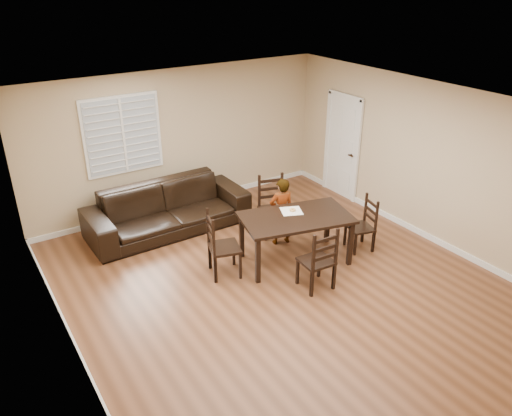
# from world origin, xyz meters

# --- Properties ---
(ground) EXTENTS (7.00, 7.00, 0.00)m
(ground) POSITION_xyz_m (0.00, 0.00, 0.00)
(ground) COLOR brown
(ground) RESTS_ON ground
(room) EXTENTS (6.04, 7.04, 2.72)m
(room) POSITION_xyz_m (0.04, 0.18, 1.81)
(room) COLOR tan
(room) RESTS_ON ground
(dining_table) EXTENTS (1.89, 1.34, 0.80)m
(dining_table) POSITION_xyz_m (0.59, 0.58, 0.71)
(dining_table) COLOR black
(dining_table) RESTS_ON ground
(chair_near) EXTENTS (0.59, 0.57, 1.07)m
(chair_near) POSITION_xyz_m (0.85, 1.63, 0.49)
(chair_near) COLOR black
(chair_near) RESTS_ON ground
(chair_far) EXTENTS (0.48, 0.46, 1.01)m
(chair_far) POSITION_xyz_m (0.39, -0.30, 0.46)
(chair_far) COLOR black
(chair_far) RESTS_ON ground
(chair_left) EXTENTS (0.56, 0.59, 1.06)m
(chair_left) POSITION_xyz_m (-0.68, 0.89, 0.48)
(chair_left) COLOR black
(chair_left) RESTS_ON ground
(chair_right) EXTENTS (0.48, 0.50, 0.93)m
(chair_right) POSITION_xyz_m (1.84, 0.26, 0.42)
(chair_right) COLOR black
(chair_right) RESTS_ON ground
(child) EXTENTS (0.48, 0.37, 1.19)m
(child) POSITION_xyz_m (0.73, 1.18, 0.60)
(child) COLOR gray
(child) RESTS_ON ground
(napkin) EXTENTS (0.42, 0.42, 0.00)m
(napkin) POSITION_xyz_m (0.63, 0.76, 0.80)
(napkin) COLOR beige
(napkin) RESTS_ON dining_table
(donut) EXTENTS (0.10, 0.10, 0.04)m
(donut) POSITION_xyz_m (0.65, 0.76, 0.82)
(donut) COLOR #C38C46
(donut) RESTS_ON napkin
(sofa) EXTENTS (2.88, 1.15, 0.84)m
(sofa) POSITION_xyz_m (-0.69, 2.67, 0.42)
(sofa) COLOR black
(sofa) RESTS_ON ground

